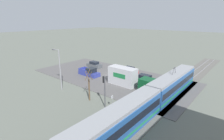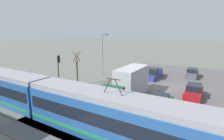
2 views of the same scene
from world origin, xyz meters
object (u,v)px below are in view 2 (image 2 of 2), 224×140
object	(u,v)px
sedan_car_2	(159,104)
street_tree	(77,70)
box_truck	(127,85)
light_rail_tram	(43,97)
sedan_car_0	(192,74)
street_lamp_near_crossing	(103,51)
traffic_light_pole	(59,68)
pickup_truck	(153,74)
no_parking_sign	(53,84)
sedan_car_1	(194,92)

from	to	relation	value
sedan_car_2	street_tree	size ratio (longest dim) A/B	0.93
box_truck	light_rail_tram	bearing A→B (deg)	56.09
box_truck	sedan_car_0	xyz separation A→B (m)	(-5.43, -14.76, -0.97)
sedan_car_2	street_lamp_near_crossing	distance (m)	17.02
sedan_car_2	box_truck	bearing A→B (deg)	-16.48
traffic_light_pole	pickup_truck	bearing A→B (deg)	-124.87
street_tree	no_parking_sign	world-z (taller)	street_tree
traffic_light_pole	street_lamp_near_crossing	size ratio (longest dim) A/B	0.64
light_rail_tram	street_tree	size ratio (longest dim) A/B	6.00
sedan_car_2	traffic_light_pole	distance (m)	13.43
light_rail_tram	pickup_truck	world-z (taller)	light_rail_tram
light_rail_tram	street_lamp_near_crossing	size ratio (longest dim) A/B	4.09
sedan_car_2	street_lamp_near_crossing	size ratio (longest dim) A/B	0.63
light_rail_tram	sedan_car_2	distance (m)	11.38
sedan_car_0	sedan_car_1	bearing A→B (deg)	-82.61
traffic_light_pole	street_lamp_near_crossing	world-z (taller)	street_lamp_near_crossing
light_rail_tram	sedan_car_1	size ratio (longest dim) A/B	7.15
pickup_truck	street_tree	xyz separation A→B (m)	(8.64, 9.21, 1.54)
light_rail_tram	sedan_car_0	bearing A→B (deg)	-115.28
box_truck	traffic_light_pole	size ratio (longest dim) A/B	2.02
box_truck	street_tree	size ratio (longest dim) A/B	1.90
pickup_truck	light_rail_tram	bearing A→B (deg)	74.94
traffic_light_pole	no_parking_sign	xyz separation A→B (m)	(-0.23, 1.30, -1.81)
sedan_car_2	no_parking_sign	world-z (taller)	no_parking_sign
pickup_truck	street_lamp_near_crossing	distance (m)	9.74
light_rail_tram	street_tree	bearing A→B (deg)	-67.54
sedan_car_0	light_rail_tram	bearing A→B (deg)	-115.28
light_rail_tram	street_lamp_near_crossing	distance (m)	17.11
light_rail_tram	traffic_light_pole	bearing A→B (deg)	-55.74
pickup_truck	street_tree	world-z (taller)	street_tree
sedan_car_0	street_tree	xyz separation A→B (m)	(14.33, 13.41, 1.60)
street_lamp_near_crossing	pickup_truck	bearing A→B (deg)	-168.49
box_truck	no_parking_sign	world-z (taller)	box_truck
sedan_car_0	no_parking_sign	distance (m)	23.01
light_rail_tram	box_truck	world-z (taller)	light_rail_tram
box_truck	pickup_truck	xyz separation A→B (m)	(0.25, -10.56, -0.91)
light_rail_tram	sedan_car_2	xyz separation A→B (m)	(-9.32, -6.45, -1.04)
sedan_car_1	no_parking_sign	xyz separation A→B (m)	(15.57, 7.72, 0.58)
no_parking_sign	sedan_car_2	bearing A→B (deg)	-170.83
sedan_car_0	sedan_car_1	xyz separation A→B (m)	(-1.34, 10.36, 0.03)
sedan_car_1	sedan_car_0	bearing A→B (deg)	97.39
sedan_car_2	street_lamp_near_crossing	world-z (taller)	street_lamp_near_crossing
street_lamp_near_crossing	traffic_light_pole	bearing A→B (deg)	90.63
box_truck	traffic_light_pole	bearing A→B (deg)	12.63
sedan_car_0	street_tree	distance (m)	19.69
box_truck	no_parking_sign	distance (m)	9.41
traffic_light_pole	street_tree	world-z (taller)	street_tree
sedan_car_2	traffic_light_pole	size ratio (longest dim) A/B	0.98
light_rail_tram	street_lamp_near_crossing	bearing A→B (deg)	-76.40
street_tree	box_truck	bearing A→B (deg)	171.38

